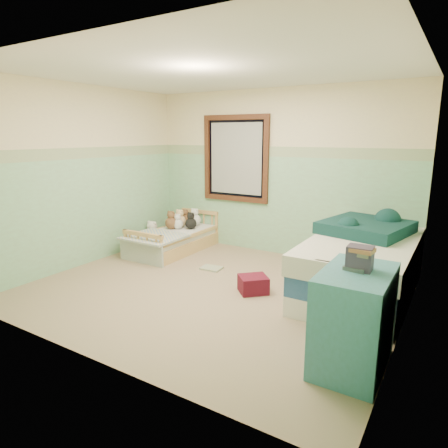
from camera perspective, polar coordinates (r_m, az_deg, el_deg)
The scene contains 29 objects.
floor at distance 4.83m, azimuth -1.71°, elevation -9.49°, with size 4.20×3.60×0.02m, color #917559.
ceiling at distance 4.52m, azimuth -1.93°, elevation 21.55°, with size 4.20×3.60×0.02m, color silver.
wall_back at distance 6.08m, azimuth 7.61°, elevation 7.29°, with size 4.20×0.04×2.50m, color beige.
wall_front at distance 3.18m, azimuth -19.92°, elevation 1.68°, with size 4.20×0.04×2.50m, color beige.
wall_left at distance 5.92m, azimuth -19.18°, elevation 6.55°, with size 0.04×3.60×2.50m, color beige.
wall_right at distance 3.79m, azimuth 25.78°, elevation 2.87°, with size 0.04×3.60×2.50m, color beige.
wainscot_mint at distance 6.14m, azimuth 7.42°, elevation 2.63°, with size 4.20×0.01×1.50m, color #7FA97F.
border_strip at distance 6.05m, azimuth 7.64°, elevation 10.35°, with size 4.20×0.01×0.15m, color #3B623C.
window_frame at distance 6.35m, azimuth 1.66°, elevation 9.44°, with size 1.16×0.06×1.36m, color black.
window_blinds at distance 6.36m, azimuth 1.71°, elevation 9.44°, with size 0.92×0.01×1.12m, color beige.
toddler_bed_frame at distance 6.39m, azimuth -7.19°, elevation -2.96°, with size 0.75×1.50×0.19m, color #BE824A.
toddler_mattress at distance 6.35m, azimuth -7.23°, elevation -1.60°, with size 0.69×1.44×0.12m, color white.
patchwork_quilt at distance 5.99m, azimuth -10.04°, elevation -1.84°, with size 0.81×0.75×0.03m, color #6F8BBD.
plush_bed_brown at distance 6.79m, azimuth -5.63°, elevation 0.68°, with size 0.18×0.18×0.18m, color brown.
plush_bed_white at distance 6.67m, azimuth -4.26°, elevation 0.59°, with size 0.20×0.20×0.20m, color silver.
plush_bed_tan at distance 6.59m, azimuth -6.43°, elevation 0.39°, with size 0.20×0.20×0.20m, color #E1BB86.
plush_bed_dark at distance 6.45m, azimuth -4.82°, elevation 0.08°, with size 0.19×0.19×0.19m, color black.
plush_floor_cream at distance 6.77m, azimuth -10.33°, elevation -1.81°, with size 0.27×0.27×0.27m, color white.
plush_floor_tan at distance 6.25m, azimuth -13.55°, elevation -3.33°, with size 0.25×0.25×0.25m, color #E1BB86.
twin_bed_frame at distance 4.94m, azimuth 19.14°, elevation -8.20°, with size 1.06×2.11×0.22m, color silver.
twin_boxspring at distance 4.87m, azimuth 19.33°, elevation -5.78°, with size 1.06×2.11×0.22m, color navy.
twin_mattress at distance 4.81m, azimuth 19.53°, elevation -3.29°, with size 1.10×2.15×0.22m, color beige.
teal_blanket at distance 5.06m, azimuth 19.85°, elevation -0.43°, with size 0.90×0.95×0.14m, color #0D302F.
dresser at distance 3.35m, azimuth 18.32°, elevation -12.98°, with size 0.50×0.80×0.80m, color #397679.
book_stack at distance 3.20m, azimuth 19.08°, elevation -4.69°, with size 0.19×0.15×0.19m, color #462F2C.
red_pillow at distance 4.70m, azimuth 4.26°, elevation -8.70°, with size 0.32×0.28×0.20m, color maroon.
floor_book at distance 5.50m, azimuth -1.81°, elevation -6.41°, with size 0.28×0.21×0.03m, color gold.
extra_plush_0 at distance 6.48m, azimuth -6.71°, elevation 0.02°, with size 0.17×0.17×0.17m, color silver.
extra_plush_1 at distance 6.49m, azimuth -7.65°, elevation 0.16°, with size 0.20×0.20×0.20m, color brown.
Camera 1 is at (2.46, -3.73, 1.82)m, focal length 31.56 mm.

